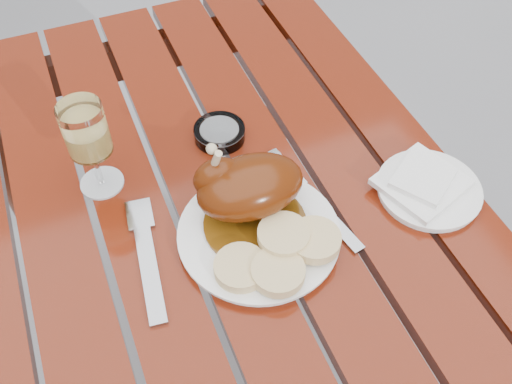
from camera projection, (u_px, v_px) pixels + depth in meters
table at (228, 331)px, 1.16m from camera, size 0.80×1.20×0.75m
dinner_plate at (259, 235)px, 0.84m from camera, size 0.31×0.31×0.02m
roast_duck at (246, 187)px, 0.83m from camera, size 0.16×0.17×0.12m
bread_dumplings at (279, 253)px, 0.79m from camera, size 0.19×0.12×0.03m
wine_glass at (91, 148)px, 0.85m from camera, size 0.09×0.09×0.16m
side_plate at (429, 190)px, 0.90m from camera, size 0.17×0.17×0.01m
napkin at (421, 182)px, 0.89m from camera, size 0.15×0.15×0.01m
ashtray at (220, 133)px, 0.97m from camera, size 0.10×0.10×0.02m
fork at (148, 263)px, 0.81m from camera, size 0.05×0.20×0.01m
knife at (318, 206)px, 0.88m from camera, size 0.06×0.20×0.01m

